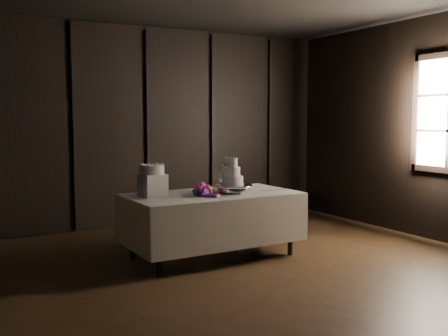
# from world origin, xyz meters

# --- Properties ---
(room) EXTENTS (6.08, 7.08, 3.08)m
(room) POSITION_xyz_m (0.00, 0.00, 1.50)
(room) COLOR black
(room) RESTS_ON ground
(display_table) EXTENTS (2.02, 1.11, 0.76)m
(display_table) POSITION_xyz_m (-0.02, 1.33, 0.42)
(display_table) COLOR beige
(display_table) RESTS_ON ground
(cake_stand) EXTENTS (0.50, 0.50, 0.09)m
(cake_stand) POSITION_xyz_m (0.21, 1.28, 0.81)
(cake_stand) COLOR silver
(cake_stand) RESTS_ON display_table
(wedding_cake) EXTENTS (0.31, 0.26, 0.32)m
(wedding_cake) POSITION_xyz_m (0.19, 1.26, 0.98)
(wedding_cake) COLOR white
(wedding_cake) RESTS_ON cake_stand
(bouquet) EXTENTS (0.48, 0.47, 0.18)m
(bouquet) POSITION_xyz_m (-0.21, 1.21, 0.82)
(bouquet) COLOR #D34981
(bouquet) RESTS_ON display_table
(box_pedestal) EXTENTS (0.29, 0.29, 0.25)m
(box_pedestal) POSITION_xyz_m (-0.72, 1.43, 0.89)
(box_pedestal) COLOR white
(box_pedestal) RESTS_ON display_table
(small_cake) EXTENTS (0.31, 0.31, 0.11)m
(small_cake) POSITION_xyz_m (-0.72, 1.43, 1.06)
(small_cake) COLOR white
(small_cake) RESTS_ON box_pedestal
(cake_knife) EXTENTS (0.37, 0.09, 0.01)m
(cake_knife) POSITION_xyz_m (0.70, 1.19, 0.77)
(cake_knife) COLOR silver
(cake_knife) RESTS_ON display_table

